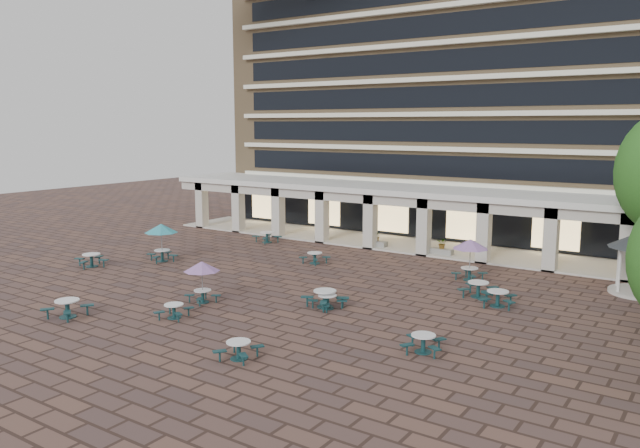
% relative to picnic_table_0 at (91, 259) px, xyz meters
% --- Properties ---
extents(ground, '(120.00, 120.00, 0.00)m').
position_rel_picnic_table_0_xyz_m(ground, '(13.81, 2.67, -0.49)').
color(ground, brown).
rests_on(ground, ground).
extents(apartment_building, '(40.00, 15.50, 25.20)m').
position_rel_picnic_table_0_xyz_m(apartment_building, '(13.81, 28.14, 12.11)').
color(apartment_building, '#9E8059').
rests_on(apartment_building, ground).
extents(retail_arcade, '(42.00, 6.60, 4.40)m').
position_rel_picnic_table_0_xyz_m(retail_arcade, '(13.81, 17.47, 2.51)').
color(retail_arcade, white).
rests_on(retail_arcade, ground).
extents(picnic_table_0, '(2.26, 2.26, 0.82)m').
position_rel_picnic_table_0_xyz_m(picnic_table_0, '(0.00, 0.00, 0.00)').
color(picnic_table_0, '#163C42').
rests_on(picnic_table_0, ground).
extents(picnic_table_1, '(2.09, 2.09, 0.83)m').
position_rel_picnic_table_0_xyz_m(picnic_table_1, '(8.12, -7.19, 0.01)').
color(picnic_table_1, '#163C42').
rests_on(picnic_table_1, ground).
extents(picnic_table_2, '(1.78, 1.78, 0.71)m').
position_rel_picnic_table_0_xyz_m(picnic_table_2, '(18.27, -6.68, -0.07)').
color(picnic_table_2, '#163C42').
rests_on(picnic_table_2, ground).
extents(picnic_table_3, '(1.79, 1.79, 0.69)m').
position_rel_picnic_table_0_xyz_m(picnic_table_3, '(17.42, 0.79, -0.08)').
color(picnic_table_3, '#163C42').
rests_on(picnic_table_3, ground).
extents(picnic_table_4, '(2.15, 2.15, 2.48)m').
position_rel_picnic_table_0_xyz_m(picnic_table_4, '(2.51, 3.59, 1.62)').
color(picnic_table_4, '#163C42').
rests_on(picnic_table_4, ground).
extents(picnic_table_5, '(1.79, 1.79, 0.67)m').
position_rel_picnic_table_0_xyz_m(picnic_table_5, '(12.35, -4.50, -0.09)').
color(picnic_table_5, '#163C42').
rests_on(picnic_table_5, ground).
extents(picnic_table_6, '(1.83, 1.83, 2.11)m').
position_rel_picnic_table_0_xyz_m(picnic_table_6, '(11.61, -1.88, 1.30)').
color(picnic_table_6, '#163C42').
rests_on(picnic_table_6, ground).
extents(picnic_table_7, '(1.90, 1.90, 0.73)m').
position_rel_picnic_table_0_xyz_m(picnic_table_7, '(23.84, -2.05, -0.05)').
color(picnic_table_7, '#163C42').
rests_on(picnic_table_7, ground).
extents(picnic_table_8, '(1.79, 1.79, 0.73)m').
position_rel_picnic_table_0_xyz_m(picnic_table_8, '(11.21, 8.68, -0.06)').
color(picnic_table_8, '#163C42').
rests_on(picnic_table_8, ground).
extents(picnic_table_9, '(2.23, 2.23, 0.85)m').
position_rel_picnic_table_0_xyz_m(picnic_table_9, '(17.18, 0.93, 0.02)').
color(picnic_table_9, '#163C42').
rests_on(picnic_table_9, ground).
extents(picnic_table_10, '(1.90, 1.90, 0.81)m').
position_rel_picnic_table_0_xyz_m(picnic_table_10, '(22.80, 6.94, -0.01)').
color(picnic_table_10, '#163C42').
rests_on(picnic_table_10, ground).
extents(picnic_table_11, '(2.07, 2.07, 2.40)m').
position_rel_picnic_table_0_xyz_m(picnic_table_11, '(21.11, 10.11, 1.54)').
color(picnic_table_11, '#163C42').
rests_on(picnic_table_11, ground).
extents(picnic_table_12, '(2.15, 2.15, 0.82)m').
position_rel_picnic_table_0_xyz_m(picnic_table_12, '(4.03, 12.67, -0.01)').
color(picnic_table_12, '#163C42').
rests_on(picnic_table_12, ground).
extents(picnic_table_13, '(2.06, 2.06, 0.80)m').
position_rel_picnic_table_0_xyz_m(picnic_table_13, '(24.20, 5.83, -0.02)').
color(picnic_table_13, '#163C42').
rests_on(picnic_table_13, ground).
extents(planter_left, '(1.50, 0.60, 1.18)m').
position_rel_picnic_table_0_xyz_m(planter_left, '(11.99, 15.57, -0.05)').
color(planter_left, gray).
rests_on(planter_left, ground).
extents(planter_right, '(1.50, 0.65, 1.26)m').
position_rel_picnic_table_0_xyz_m(planter_right, '(17.09, 15.57, 0.01)').
color(planter_right, gray).
rests_on(planter_right, ground).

